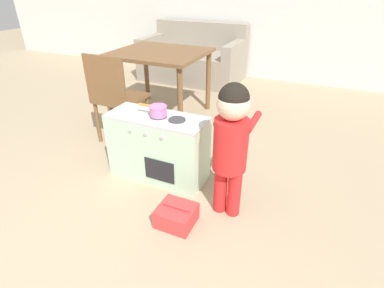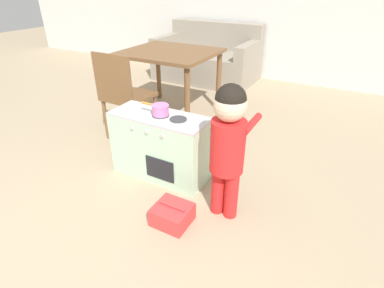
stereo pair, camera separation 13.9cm
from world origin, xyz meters
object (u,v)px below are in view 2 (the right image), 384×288
Objects in this scene: toy_basket at (172,214)px; dining_chair_near at (124,94)px; play_kitchen at (160,146)px; couch at (208,59)px; dining_table at (170,60)px; child_figure at (228,138)px; toy_pot at (160,109)px.

toy_basket is 0.28× the size of dining_chair_near.
toy_basket is 1.35m from dining_chair_near.
play_kitchen is 2.71m from couch.
play_kitchen is at bearing -61.55° from dining_table.
child_figure is 0.94× the size of dining_table.
play_kitchen is at bearing -178.27° from toy_pot.
dining_table is 1.53m from couch.
child_figure is 3.88× the size of toy_basket.
dining_chair_near is at bearing -84.67° from couch.
toy_pot reaches higher than toy_basket.
dining_table is at bearing 118.45° from play_kitchen.
play_kitchen is 0.89× the size of dining_chair_near.
toy_pot is 2.73m from couch.
play_kitchen is at bearing -71.73° from couch.
dining_chair_near is (-1.28, 0.55, -0.12)m from child_figure.
child_figure is 0.63m from toy_basket.
child_figure is 3.15m from couch.
toy_basket is (-0.26, -0.25, -0.51)m from child_figure.
play_kitchen is 3.36× the size of toy_pot.
dining_chair_near reaches higher than toy_basket.
child_figure reaches higher than dining_chair_near.
dining_table reaches higher than play_kitchen.
toy_basket is at bearing -50.56° from toy_pot.
dining_chair_near is (-0.05, -0.74, -0.17)m from dining_table.
dining_table is at bearing 122.29° from toy_basket.
play_kitchen is at bearing 130.68° from toy_basket.
toy_basket is at bearing -57.71° from dining_table.
child_figure reaches higher than couch.
dining_table is 0.76m from dining_chair_near.
dining_chair_near is at bearing -93.73° from dining_table.
couch is (-1.48, 2.77, -0.28)m from child_figure.
play_kitchen is 1.30m from dining_table.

